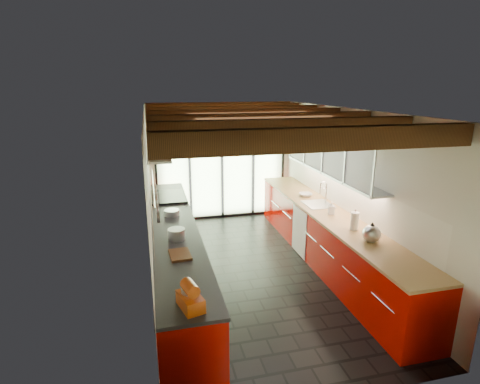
{
  "coord_description": "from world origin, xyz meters",
  "views": [
    {
      "loc": [
        -1.55,
        -5.38,
        2.96
      ],
      "look_at": [
        -0.14,
        0.4,
        1.25
      ],
      "focal_mm": 28.0,
      "sensor_mm": 36.0,
      "label": 1
    }
  ],
  "objects_px": {
    "paper_towel": "(355,221)",
    "bowl": "(306,195)",
    "stand_mixer": "(190,297)",
    "soap_bottle": "(332,208)",
    "kettle": "(372,233)"
  },
  "relations": [
    {
      "from": "paper_towel",
      "to": "bowl",
      "type": "relative_size",
      "value": 1.3
    },
    {
      "from": "stand_mixer",
      "to": "kettle",
      "type": "bearing_deg",
      "value": 21.11
    },
    {
      "from": "stand_mixer",
      "to": "soap_bottle",
      "type": "distance_m",
      "value": 3.32
    },
    {
      "from": "stand_mixer",
      "to": "soap_bottle",
      "type": "xyz_separation_m",
      "value": [
        2.54,
        2.13,
        -0.01
      ]
    },
    {
      "from": "kettle",
      "to": "stand_mixer",
      "type": "bearing_deg",
      "value": -158.89
    },
    {
      "from": "paper_towel",
      "to": "soap_bottle",
      "type": "xyz_separation_m",
      "value": [
        0.0,
        0.72,
        -0.03
      ]
    },
    {
      "from": "bowl",
      "to": "kettle",
      "type": "bearing_deg",
      "value": -90.0
    },
    {
      "from": "kettle",
      "to": "soap_bottle",
      "type": "height_order",
      "value": "kettle"
    },
    {
      "from": "stand_mixer",
      "to": "paper_towel",
      "type": "height_order",
      "value": "paper_towel"
    },
    {
      "from": "kettle",
      "to": "bowl",
      "type": "distance_m",
      "value": 2.2
    },
    {
      "from": "paper_towel",
      "to": "bowl",
      "type": "distance_m",
      "value": 1.77
    },
    {
      "from": "stand_mixer",
      "to": "soap_bottle",
      "type": "relative_size",
      "value": 1.66
    },
    {
      "from": "paper_towel",
      "to": "soap_bottle",
      "type": "height_order",
      "value": "paper_towel"
    },
    {
      "from": "stand_mixer",
      "to": "paper_towel",
      "type": "xyz_separation_m",
      "value": [
        2.54,
        1.42,
        0.02
      ]
    },
    {
      "from": "paper_towel",
      "to": "soap_bottle",
      "type": "distance_m",
      "value": 0.72
    }
  ]
}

